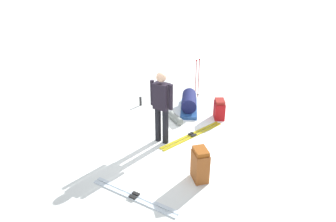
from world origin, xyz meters
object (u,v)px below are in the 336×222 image
ski_pair_far (192,135)px  backpack_large_dark (219,109)px  ski_poles_planted_near (197,77)px  gear_sled (189,103)px  ski_pair_near (134,196)px  backpack_bright (200,165)px  thermos_bottle (141,101)px  skier_standing (162,104)px  sleeping_mat_rolled (176,118)px

ski_pair_far → backpack_large_dark: bearing=-159.7°
ski_pair_far → backpack_large_dark: backpack_large_dark is taller
ski_poles_planted_near → gear_sled: bearing=42.5°
gear_sled → ski_pair_far: bearing=60.3°
backpack_large_dark → gear_sled: 0.93m
ski_pair_near → backpack_bright: size_ratio=2.40×
ski_pair_near → gear_sled: (-2.80, -2.52, 0.21)m
backpack_large_dark → thermos_bottle: bearing=-50.3°
backpack_large_dark → thermos_bottle: backpack_large_dark is taller
ski_pair_far → ski_poles_planted_near: ski_poles_planted_near is taller
backpack_bright → gear_sled: bearing=-119.2°
ski_pair_far → gear_sled: (-0.71, -1.24, 0.21)m
backpack_large_dark → skier_standing: bearing=8.4°
ski_pair_near → ski_pair_far: size_ratio=0.86×
gear_sled → thermos_bottle: 1.43m
skier_standing → thermos_bottle: 2.26m
ski_pair_near → backpack_large_dark: bearing=-152.2°
gear_sled → skier_standing: bearing=36.9°
ski_pair_near → gear_sled: size_ratio=1.26×
backpack_bright → ski_poles_planted_near: 4.00m
ski_poles_planted_near → sleeping_mat_rolled: ski_poles_planted_near is taller
skier_standing → backpack_large_dark: size_ratio=3.15×
skier_standing → backpack_bright: (0.03, 1.58, -0.62)m
thermos_bottle → gear_sled: bearing=137.9°
ski_poles_planted_near → backpack_bright: bearing=56.5°
backpack_large_dark → sleeping_mat_rolled: size_ratio=0.98×
ski_pair_near → gear_sled: gear_sled is taller
skier_standing → sleeping_mat_rolled: size_ratio=3.09×
ski_poles_planted_near → thermos_bottle: (1.76, -0.32, -0.55)m
ski_pair_near → ski_poles_planted_near: size_ratio=1.35×
skier_standing → ski_poles_planted_near: bearing=-141.2°
backpack_bright → thermos_bottle: size_ratio=2.63×
backpack_bright → sleeping_mat_rolled: (-0.82, -2.27, -0.25)m
skier_standing → backpack_large_dark: bearing=-171.6°
ski_pair_near → ski_pair_far: (-2.09, -1.28, -0.00)m
backpack_large_dark → thermos_bottle: (1.48, -1.78, -0.13)m
backpack_large_dark → thermos_bottle: 2.32m
thermos_bottle → ski_pair_far: bearing=99.0°
ski_pair_far → ski_poles_planted_near: bearing=-126.8°
backpack_large_dark → ski_pair_far: bearing=20.3°
ski_pair_near → sleeping_mat_rolled: (-2.12, -2.11, 0.08)m
ski_poles_planted_near → ski_pair_far: bearing=53.2°
thermos_bottle → ski_poles_planted_near: bearing=169.8°
backpack_bright → thermos_bottle: (-0.44, -3.64, -0.21)m
backpack_bright → skier_standing: bearing=-91.1°
ski_pair_far → backpack_bright: backpack_bright is taller
ski_pair_far → gear_sled: gear_sled is taller
ski_pair_near → thermos_bottle: 3.89m
sleeping_mat_rolled → thermos_bottle: (0.38, -1.36, 0.04)m
ski_pair_near → skier_standing: bearing=-133.2°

